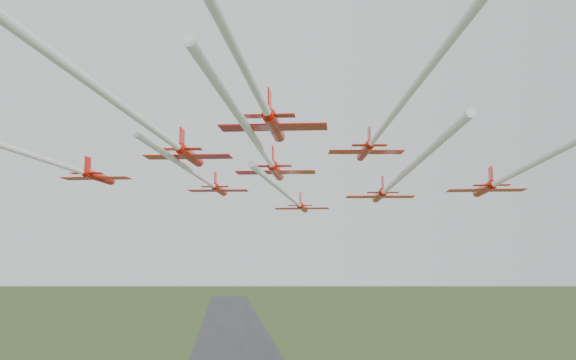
{
  "coord_description": "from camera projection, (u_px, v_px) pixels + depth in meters",
  "views": [
    {
      "loc": [
        -5.21,
        -89.05,
        39.33
      ],
      "look_at": [
        3.03,
        -5.15,
        49.98
      ],
      "focal_mm": 40.0,
      "sensor_mm": 36.0,
      "label": 1
    }
  ],
  "objects": [
    {
      "name": "jet_lead",
      "position": [
        294.0,
        200.0,
        92.11
      ],
      "size": [
        15.0,
        52.77,
        2.6
      ],
      "rotation": [
        0.0,
        0.0,
        -0.22
      ],
      "color": "red"
    },
    {
      "name": "runway",
      "position": [
        235.0,
        351.0,
        280.98
      ],
      "size": [
        38.0,
        900.0,
        0.04
      ],
      "primitive_type": "cube",
      "color": "#303032",
      "rests_on": "ground"
    },
    {
      "name": "jet_row4_right",
      "position": [
        389.0,
        119.0,
        53.02
      ],
      "size": [
        8.9,
        58.73,
        2.37
      ],
      "rotation": [
        0.0,
        0.0,
        -0.09
      ],
      "color": "red"
    },
    {
      "name": "jet_row3_right",
      "position": [
        510.0,
        176.0,
        66.38
      ],
      "size": [
        14.34,
        54.64,
        2.77
      ],
      "rotation": [
        0.0,
        0.0,
        -0.19
      ],
      "color": "red"
    },
    {
      "name": "jet_row2_left",
      "position": [
        206.0,
        181.0,
        83.01
      ],
      "size": [
        11.03,
        47.14,
        2.56
      ],
      "rotation": [
        0.0,
        0.0,
        -0.16
      ],
      "color": "red"
    },
    {
      "name": "jet_row3_left",
      "position": [
        40.0,
        158.0,
        64.79
      ],
      "size": [
        14.94,
        58.66,
        2.52
      ],
      "rotation": [
        0.0,
        0.0,
        -0.2
      ],
      "color": "red"
    },
    {
      "name": "jet_row2_right",
      "position": [
        392.0,
        184.0,
        77.53
      ],
      "size": [
        11.72,
        57.84,
        2.85
      ],
      "rotation": [
        0.0,
        0.0,
        -0.13
      ],
      "color": "red"
    },
    {
      "name": "jet_row3_mid",
      "position": [
        266.0,
        156.0,
        67.28
      ],
      "size": [
        13.31,
        53.55,
        2.9
      ],
      "rotation": [
        0.0,
        0.0,
        -0.17
      ],
      "color": "red"
    },
    {
      "name": "jet_row4_left",
      "position": [
        151.0,
        127.0,
        51.81
      ],
      "size": [
        13.48,
        58.06,
        2.66
      ],
      "rotation": [
        0.0,
        0.0,
        -0.17
      ],
      "color": "red"
    },
    {
      "name": "jet_trail_solo",
      "position": [
        249.0,
        77.0,
        40.14
      ],
      "size": [
        14.7,
        60.18,
        2.74
      ],
      "rotation": [
        0.0,
        0.0,
        -0.18
      ],
      "color": "red"
    }
  ]
}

